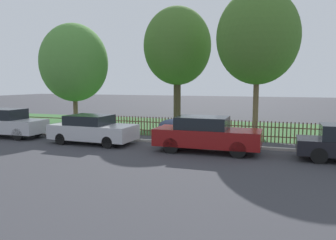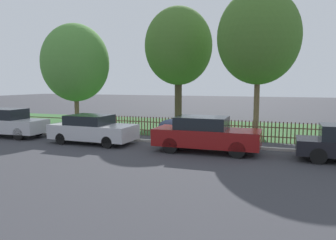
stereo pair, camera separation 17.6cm
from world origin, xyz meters
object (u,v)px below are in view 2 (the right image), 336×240
at_px(parked_car_silver_hatchback, 8,123).
at_px(tree_behind_motorcycle, 178,46).
at_px(tree_nearest_kerb, 75,63).
at_px(covered_motorcycle, 174,128).
at_px(parked_car_navy_estate, 206,134).
at_px(tree_mid_park, 259,37).
at_px(parked_car_black_saloon, 93,129).

bearing_deg(parked_car_silver_hatchback, tree_behind_motorcycle, 53.79).
distance_m(parked_car_silver_hatchback, tree_nearest_kerb, 7.35).
relative_size(covered_motorcycle, tree_behind_motorcycle, 0.21).
bearing_deg(parked_car_navy_estate, covered_motorcycle, 136.15).
distance_m(tree_nearest_kerb, tree_mid_park, 12.92).
xyz_separation_m(parked_car_black_saloon, parked_car_navy_estate, (5.80, -0.09, 0.07)).
distance_m(covered_motorcycle, tree_nearest_kerb, 10.95).
relative_size(parked_car_silver_hatchback, parked_car_black_saloon, 1.00).
height_order(tree_nearest_kerb, tree_behind_motorcycle, tree_behind_motorcycle).
bearing_deg(covered_motorcycle, tree_nearest_kerb, 154.75).
height_order(tree_nearest_kerb, tree_mid_park, tree_mid_park).
height_order(parked_car_black_saloon, parked_car_navy_estate, parked_car_navy_estate).
xyz_separation_m(parked_car_silver_hatchback, tree_behind_motorcycle, (6.77, 9.79, 4.95)).
relative_size(tree_nearest_kerb, tree_behind_motorcycle, 0.84).
bearing_deg(tree_nearest_kerb, parked_car_navy_estate, -30.01).
distance_m(parked_car_black_saloon, covered_motorcycle, 4.14).
relative_size(parked_car_black_saloon, covered_motorcycle, 2.30).
height_order(parked_car_navy_estate, tree_behind_motorcycle, tree_behind_motorcycle).
bearing_deg(parked_car_black_saloon, tree_mid_park, 43.93).
bearing_deg(tree_behind_motorcycle, tree_mid_park, -26.98).
distance_m(tree_nearest_kerb, tree_behind_motorcycle, 7.70).
bearing_deg(tree_behind_motorcycle, covered_motorcycle, -73.04).
xyz_separation_m(parked_car_navy_estate, tree_mid_park, (1.52, 6.87, 4.95)).
bearing_deg(parked_car_black_saloon, parked_car_silver_hatchback, -179.81).
distance_m(parked_car_silver_hatchback, parked_car_navy_estate, 11.33).
distance_m(parked_car_black_saloon, tree_mid_park, 11.17).
bearing_deg(parked_car_navy_estate, tree_mid_park, 76.65).
bearing_deg(parked_car_silver_hatchback, tree_mid_park, 25.99).
relative_size(parked_car_silver_hatchback, covered_motorcycle, 2.31).
bearing_deg(parked_car_silver_hatchback, parked_car_black_saloon, -2.45).
bearing_deg(parked_car_black_saloon, tree_behind_motorcycle, 83.92).
relative_size(parked_car_black_saloon, tree_mid_park, 0.50).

